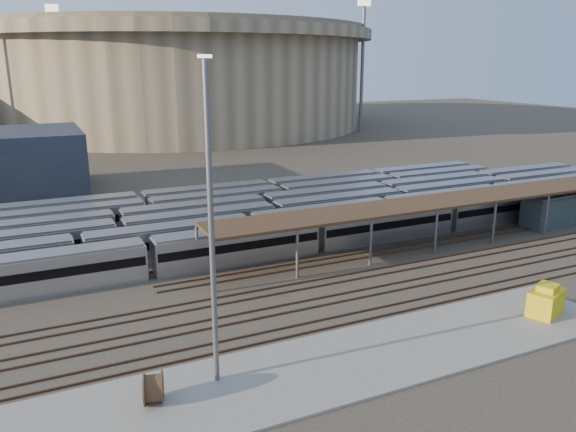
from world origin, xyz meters
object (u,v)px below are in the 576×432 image
(yard_light_pole, at_px, (211,229))
(cable_reel_east, at_px, (154,388))
(teal_boxcar, at_px, (573,207))
(yellow_equipment, at_px, (546,302))

(yard_light_pole, bearing_deg, cable_reel_east, -168.94)
(teal_boxcar, height_order, yard_light_pole, yard_light_pole)
(cable_reel_east, distance_m, yard_light_pole, 10.58)
(cable_reel_east, relative_size, yellow_equipment, 0.59)
(yard_light_pole, xyz_separation_m, yellow_equipment, (28.31, -2.06, -9.53))
(teal_boxcar, xyz_separation_m, yard_light_pole, (-55.58, -17.34, 8.83))
(teal_boxcar, distance_m, yard_light_pole, 58.88)
(cable_reel_east, height_order, yellow_equipment, yellow_equipment)
(teal_boxcar, xyz_separation_m, yellow_equipment, (-27.27, -19.40, -0.70))
(cable_reel_east, relative_size, yard_light_pole, 0.10)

